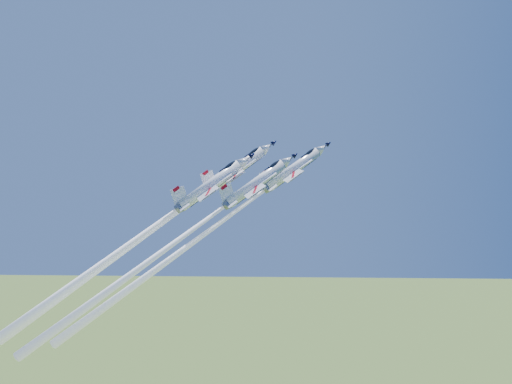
{
  "coord_description": "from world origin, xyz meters",
  "views": [
    {
      "loc": [
        2.87,
        -93.93,
        102.69
      ],
      "look_at": [
        0.0,
        0.0,
        92.62
      ],
      "focal_mm": 40.0,
      "sensor_mm": 36.0,
      "label": 1
    }
  ],
  "objects_px": {
    "jet_slot": "(118,252)",
    "jet_lead": "(202,236)",
    "jet_right": "(168,247)",
    "jet_left": "(148,233)"
  },
  "relations": [
    {
      "from": "jet_slot",
      "to": "jet_lead",
      "type": "bearing_deg",
      "value": 88.84
    },
    {
      "from": "jet_lead",
      "to": "jet_right",
      "type": "bearing_deg",
      "value": -41.7
    },
    {
      "from": "jet_slot",
      "to": "jet_right",
      "type": "bearing_deg",
      "value": 47.42
    },
    {
      "from": "jet_lead",
      "to": "jet_slot",
      "type": "distance_m",
      "value": 13.93
    },
    {
      "from": "jet_left",
      "to": "jet_right",
      "type": "bearing_deg",
      "value": 14.17
    },
    {
      "from": "jet_lead",
      "to": "jet_left",
      "type": "bearing_deg",
      "value": -113.39
    },
    {
      "from": "jet_right",
      "to": "jet_slot",
      "type": "distance_m",
      "value": 10.62
    },
    {
      "from": "jet_lead",
      "to": "jet_left",
      "type": "distance_m",
      "value": 9.5
    },
    {
      "from": "jet_right",
      "to": "jet_lead",
      "type": "bearing_deg",
      "value": 138.3
    },
    {
      "from": "jet_lead",
      "to": "jet_right",
      "type": "height_order",
      "value": "jet_lead"
    }
  ]
}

